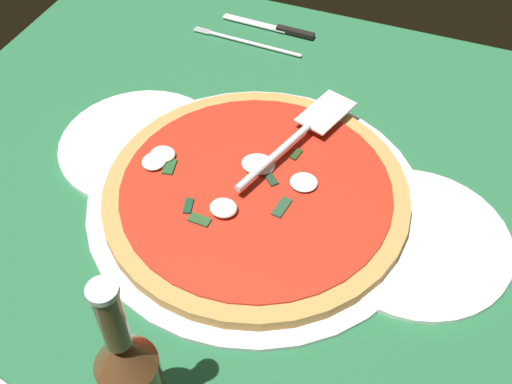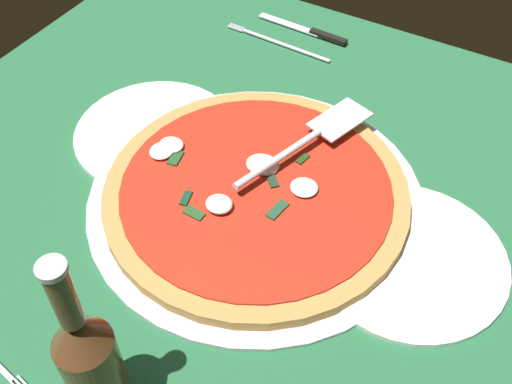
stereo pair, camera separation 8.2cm
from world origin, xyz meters
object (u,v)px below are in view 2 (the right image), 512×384
at_px(dinner_plate_right, 409,259).
at_px(beer_bottle, 89,359).
at_px(place_setting_far, 295,39).
at_px(dinner_plate_left, 155,133).
at_px(pizza_server, 308,140).
at_px(pizza, 255,192).

relative_size(dinner_plate_right, beer_bottle, 1.02).
bearing_deg(place_setting_far, dinner_plate_right, 136.64).
distance_m(dinner_plate_left, pizza_server, 0.23).
distance_m(dinner_plate_left, pizza, 0.20).
xyz_separation_m(dinner_plate_left, pizza_server, (0.22, 0.06, 0.04)).
bearing_deg(place_setting_far, pizza_server, 123.09).
bearing_deg(pizza_server, dinner_plate_left, 123.08).
bearing_deg(beer_bottle, pizza, 90.45).
height_order(dinner_plate_left, place_setting_far, place_setting_far).
bearing_deg(dinner_plate_right, pizza, -177.71).
bearing_deg(pizza, pizza_server, 75.05).
height_order(pizza, pizza_server, pizza_server).
relative_size(place_setting_far, beer_bottle, 0.93).
relative_size(pizza, beer_bottle, 1.70).
height_order(dinner_plate_right, pizza, pizza).
bearing_deg(pizza, dinner_plate_right, 2.29).
distance_m(pizza, pizza_server, 0.11).
xyz_separation_m(dinner_plate_left, pizza, (0.19, -0.04, 0.01)).
relative_size(dinner_plate_right, pizza_server, 1.01).
relative_size(pizza_server, beer_bottle, 1.01).
height_order(dinner_plate_right, pizza_server, pizza_server).
height_order(dinner_plate_right, place_setting_far, place_setting_far).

